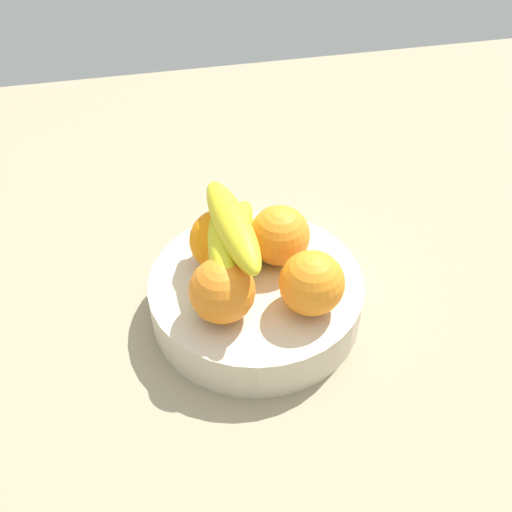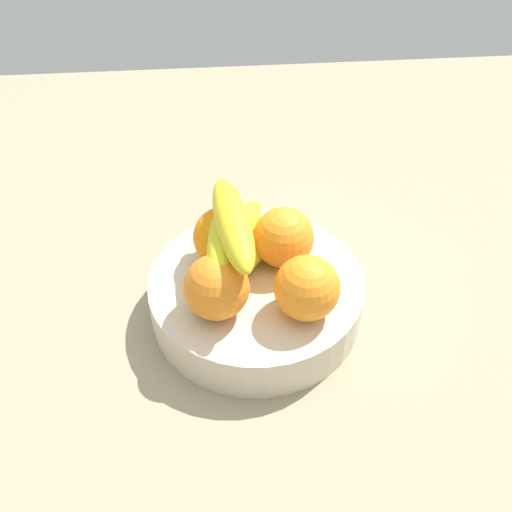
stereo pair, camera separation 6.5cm
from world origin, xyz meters
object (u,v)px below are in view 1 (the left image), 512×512
Objects in this scene: fruit_bowl at (256,296)px; orange_center at (220,240)px; orange_back_left at (222,291)px; orange_front_right at (280,235)px; orange_front_left at (312,283)px; banana_bunch at (231,243)px.

orange_center reaches higher than fruit_bowl.
orange_back_left is at bearing -98.14° from orange_center.
orange_back_left is (-8.62, -7.86, 0.00)cm from orange_front_right.
orange_front_left and orange_front_right have the same top height.
fruit_bowl is 3.51× the size of orange_center.
banana_bunch is at bearing 138.55° from orange_front_left.
fruit_bowl is 10.25cm from orange_front_left.
banana_bunch is (2.15, 6.14, 1.48)cm from orange_back_left.
banana_bunch is (-6.47, -1.72, 1.48)cm from orange_front_right.
fruit_bowl is at bearing 43.22° from orange_back_left.
orange_back_left is at bearing -136.78° from fruit_bowl.
orange_front_left is 9.00cm from orange_front_right.
orange_front_right is at bearing 14.90° from banana_bunch.
orange_front_right and orange_back_left have the same top height.
orange_front_left is at bearing -41.45° from banana_bunch.
banana_bunch is at bearing 151.21° from fruit_bowl.
orange_front_left is 10.87cm from banana_bunch.
fruit_bowl is 8.64cm from orange_center.
fruit_bowl is 8.35cm from orange_front_right.
orange_front_right and orange_center have the same top height.
fruit_bowl is at bearing 133.41° from orange_front_left.
orange_center is at bearing 174.62° from orange_front_right.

